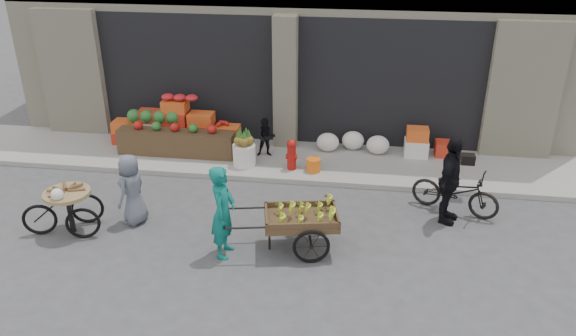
# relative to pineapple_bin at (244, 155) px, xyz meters

# --- Properties ---
(ground) EXTENTS (80.00, 80.00, 0.00)m
(ground) POSITION_rel_pineapple_bin_xyz_m (0.75, -3.60, -0.37)
(ground) COLOR #424244
(ground) RESTS_ON ground
(sidewalk) EXTENTS (18.00, 2.20, 0.12)m
(sidewalk) POSITION_rel_pineapple_bin_xyz_m (0.75, 0.50, -0.31)
(sidewalk) COLOR gray
(sidewalk) RESTS_ON ground
(fruit_display) EXTENTS (3.10, 1.12, 1.24)m
(fruit_display) POSITION_rel_pineapple_bin_xyz_m (-1.73, 0.78, 0.30)
(fruit_display) COLOR red
(fruit_display) RESTS_ON sidewalk
(pineapple_bin) EXTENTS (0.52, 0.52, 0.50)m
(pineapple_bin) POSITION_rel_pineapple_bin_xyz_m (0.00, 0.00, 0.00)
(pineapple_bin) COLOR silver
(pineapple_bin) RESTS_ON sidewalk
(fire_hydrant) EXTENTS (0.22, 0.22, 0.71)m
(fire_hydrant) POSITION_rel_pineapple_bin_xyz_m (1.10, -0.05, 0.13)
(fire_hydrant) COLOR #A5140F
(fire_hydrant) RESTS_ON sidewalk
(orange_bucket) EXTENTS (0.32, 0.32, 0.30)m
(orange_bucket) POSITION_rel_pineapple_bin_xyz_m (1.60, -0.10, -0.10)
(orange_bucket) COLOR orange
(orange_bucket) RESTS_ON sidewalk
(right_bay_goods) EXTENTS (3.35, 0.60, 0.70)m
(right_bay_goods) POSITION_rel_pineapple_bin_xyz_m (3.36, 1.10, 0.04)
(right_bay_goods) COLOR silver
(right_bay_goods) RESTS_ON sidewalk
(seated_person) EXTENTS (0.51, 0.43, 0.93)m
(seated_person) POSITION_rel_pineapple_bin_xyz_m (0.40, 0.60, 0.21)
(seated_person) COLOR black
(seated_person) RESTS_ON sidewalk
(banana_cart) EXTENTS (2.28, 1.27, 0.90)m
(banana_cart) POSITION_rel_pineapple_bin_xyz_m (1.64, -3.07, 0.29)
(banana_cart) COLOR brown
(banana_cart) RESTS_ON ground
(vendor_woman) EXTENTS (0.42, 0.63, 1.68)m
(vendor_woman) POSITION_rel_pineapple_bin_xyz_m (0.39, -3.42, 0.47)
(vendor_woman) COLOR #0D6A5F
(vendor_woman) RESTS_ON ground
(tricycle_cart) EXTENTS (1.45, 1.06, 0.95)m
(tricycle_cart) POSITION_rel_pineapple_bin_xyz_m (-2.61, -3.11, 0.20)
(tricycle_cart) COLOR #9E7F51
(tricycle_cart) RESTS_ON ground
(vendor_grey) EXTENTS (0.58, 0.76, 1.40)m
(vendor_grey) POSITION_rel_pineapple_bin_xyz_m (-1.58, -2.60, 0.33)
(vendor_grey) COLOR slate
(vendor_grey) RESTS_ON ground
(bicycle) EXTENTS (1.81, 1.19, 0.90)m
(bicycle) POSITION_rel_pineapple_bin_xyz_m (4.52, -1.31, 0.08)
(bicycle) COLOR black
(bicycle) RESTS_ON ground
(cyclist) EXTENTS (0.77, 1.09, 1.72)m
(cyclist) POSITION_rel_pineapple_bin_xyz_m (4.32, -1.71, 0.49)
(cyclist) COLOR black
(cyclist) RESTS_ON ground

